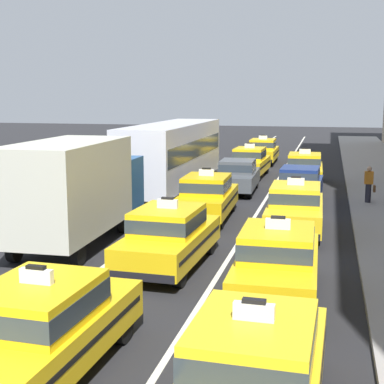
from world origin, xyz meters
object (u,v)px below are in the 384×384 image
(taxi_center_second, at_px, (169,236))
(taxi_center_sixth, at_px, (263,151))
(taxi_center_third, at_px, (207,196))
(taxi_center_nearest, at_px, (42,327))
(taxi_right_third, at_px, (295,207))
(taxi_center_fifth, at_px, (250,161))
(taxi_right_fifth, at_px, (304,169))
(pedestrian_by_storefront, at_px, (369,184))
(bus_left_third, at_px, (173,152))
(sedan_center_fourth, at_px, (238,175))
(sedan_right_fourth, at_px, (300,184))
(taxi_right_nearest, at_px, (254,371))
(box_truck_left_second, at_px, (78,187))
(taxi_right_second, at_px, (277,261))

(taxi_center_second, xyz_separation_m, taxi_center_sixth, (-0.25, 24.12, 0.00))
(taxi_center_second, relative_size, taxi_center_third, 1.00)
(taxi_center_nearest, bearing_deg, taxi_right_third, 72.82)
(taxi_center_second, height_order, taxi_center_fifth, same)
(taxi_right_fifth, distance_m, pedestrian_by_storefront, 5.62)
(taxi_center_sixth, bearing_deg, taxi_right_fifth, -70.53)
(bus_left_third, distance_m, taxi_center_sixth, 11.65)
(taxi_right_fifth, bearing_deg, sedan_center_fourth, -135.91)
(taxi_center_sixth, relative_size, sedan_right_fourth, 1.05)
(taxi_right_nearest, distance_m, sedan_right_fourth, 17.16)
(taxi_center_fifth, xyz_separation_m, pedestrian_by_storefront, (6.06, -7.33, 0.03))
(box_truck_left_second, height_order, taxi_right_nearest, box_truck_left_second)
(box_truck_left_second, distance_m, sedan_right_fourth, 10.53)
(taxi_center_third, relative_size, taxi_right_third, 1.01)
(taxi_right_fifth, xyz_separation_m, pedestrian_by_storefront, (2.88, -4.82, 0.03))
(taxi_center_nearest, bearing_deg, taxi_right_fifth, 81.31)
(taxi_right_fifth, bearing_deg, box_truck_left_second, -115.75)
(box_truck_left_second, xyz_separation_m, sedan_center_fourth, (3.40, 10.37, -0.93))
(taxi_center_fifth, xyz_separation_m, taxi_right_third, (3.33, -12.87, 0.00))
(box_truck_left_second, bearing_deg, taxi_center_fifth, 78.44)
(taxi_right_nearest, height_order, sedan_right_fourth, taxi_right_nearest)
(sedan_center_fourth, xyz_separation_m, sedan_right_fourth, (3.03, -2.10, 0.00))
(taxi_center_sixth, bearing_deg, pedestrian_by_storefront, -66.30)
(bus_left_third, relative_size, taxi_right_second, 2.44)
(box_truck_left_second, relative_size, taxi_center_third, 1.52)
(taxi_center_nearest, distance_m, taxi_right_second, 5.79)
(taxi_center_second, xyz_separation_m, taxi_center_fifth, (-0.25, 17.64, 0.00))
(taxi_right_third, bearing_deg, taxi_right_nearest, -89.29)
(taxi_center_nearest, relative_size, sedan_center_fourth, 1.06)
(sedan_center_fourth, distance_m, pedestrian_by_storefront, 6.19)
(taxi_center_third, bearing_deg, bus_left_third, 115.20)
(taxi_center_third, distance_m, taxi_right_fifth, 9.50)
(taxi_center_nearest, xyz_separation_m, taxi_center_second, (0.36, 6.35, 0.00))
(taxi_center_nearest, xyz_separation_m, taxi_right_fifth, (3.28, 21.49, 0.00))
(taxi_center_fifth, bearing_deg, taxi_center_second, -89.19)
(taxi_center_nearest, distance_m, taxi_center_fifth, 24.00)
(taxi_right_nearest, bearing_deg, taxi_center_sixth, 96.37)
(taxi_center_fifth, bearing_deg, taxi_right_third, -75.48)
(taxi_right_second, relative_size, sedan_right_fourth, 1.05)
(pedestrian_by_storefront, bearing_deg, taxi_right_fifth, 120.87)
(taxi_center_fifth, xyz_separation_m, sedan_right_fourth, (3.21, -7.51, -0.03))
(taxi_center_sixth, relative_size, pedestrian_by_storefront, 2.99)
(box_truck_left_second, height_order, taxi_center_sixth, box_truck_left_second)
(taxi_center_third, xyz_separation_m, sedan_center_fourth, (0.21, 6.03, -0.03))
(taxi_center_second, xyz_separation_m, taxi_center_third, (-0.29, 6.20, 0.00))
(bus_left_third, xyz_separation_m, taxi_right_fifth, (6.39, 2.18, -0.94))
(taxi_center_third, distance_m, taxi_center_sixth, 17.92)
(box_truck_left_second, bearing_deg, taxi_center_second, -28.07)
(taxi_right_fifth, bearing_deg, taxi_center_sixth, 109.47)
(bus_left_third, relative_size, sedan_center_fourth, 2.57)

